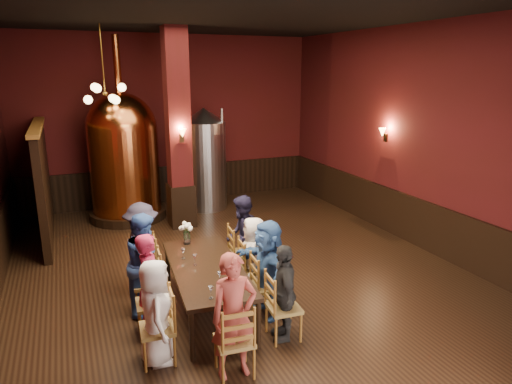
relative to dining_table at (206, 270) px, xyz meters
name	(u,v)px	position (x,y,z in m)	size (l,w,h in m)	color
room	(233,149)	(0.92, 1.31, 1.56)	(10.00, 10.02, 4.50)	black
wainscot_right	(406,217)	(4.88, 1.31, -0.19)	(0.08, 9.90, 1.00)	black
wainscot_back	(173,183)	(0.92, 6.27, -0.19)	(7.90, 0.08, 1.00)	black
column	(178,131)	(0.62, 4.11, 1.56)	(0.58, 0.58, 4.50)	#460F12
partition	(44,184)	(-2.28, 4.51, 0.51)	(0.22, 3.50, 2.40)	black
pendant_cluster	(105,93)	(-0.88, 4.21, 2.41)	(0.90, 0.90, 1.70)	#A57226
sconce_wall	(386,134)	(4.82, 2.11, 1.51)	(0.20, 0.20, 0.36)	black
sconce_column	(181,135)	(0.62, 3.81, 1.51)	(0.20, 0.20, 0.36)	black
dining_table	(206,270)	(0.00, 0.00, 0.00)	(1.20, 2.47, 0.75)	black
chair_0	(157,328)	(-0.93, -0.93, -0.23)	(0.46, 0.46, 0.92)	brown
person_0	(156,312)	(-0.93, -0.93, 0.00)	(0.67, 0.44, 1.37)	white
chair_1	(152,303)	(-0.87, -0.26, -0.23)	(0.46, 0.46, 0.92)	brown
person_1	(151,285)	(-0.87, -0.26, 0.05)	(0.54, 0.35, 1.48)	maroon
chair_2	(147,283)	(-0.82, 0.40, -0.23)	(0.46, 0.46, 0.92)	brown
person_2	(146,263)	(-0.82, 0.40, 0.09)	(0.76, 0.37, 1.56)	#2C4D94
chair_3	(144,265)	(-0.76, 1.07, -0.23)	(0.46, 0.46, 0.92)	brown
person_3	(143,248)	(-0.76, 1.07, 0.08)	(0.99, 0.57, 1.53)	black
chair_4	(284,307)	(0.76, -1.07, -0.23)	(0.46, 0.46, 0.92)	brown
person_4	(284,292)	(0.76, -1.07, -0.01)	(0.80, 0.33, 1.36)	black
chair_5	(267,286)	(0.82, -0.40, -0.23)	(0.46, 0.46, 0.92)	brown
person_5	(267,268)	(0.82, -0.40, 0.05)	(1.38, 0.44, 1.49)	#2F548E
chair_6	(254,268)	(0.87, 0.26, -0.23)	(0.46, 0.46, 0.92)	brown
person_6	(254,257)	(0.87, 0.26, -0.03)	(0.65, 0.42, 1.32)	beige
chair_7	(242,253)	(0.93, 0.93, -0.23)	(0.46, 0.46, 0.92)	brown
person_7	(242,237)	(0.93, 0.93, 0.06)	(0.73, 0.36, 1.50)	black
chair_8	(234,340)	(-0.13, -1.54, -0.23)	(0.46, 0.46, 0.92)	brown
person_8	(234,316)	(-0.13, -1.54, 0.09)	(0.57, 0.37, 1.56)	#9F3D35
copper_kettle	(124,155)	(-0.48, 5.18, 0.90)	(1.90, 1.90, 4.36)	black
steel_vessel	(205,159)	(1.57, 5.26, 0.64)	(1.26, 1.26, 2.65)	#B2B2B7
rose_vase	(187,229)	(-0.03, 1.01, 0.32)	(0.23, 0.23, 0.39)	white
wine_glass_0	(236,289)	(0.10, -1.00, 0.15)	(0.07, 0.07, 0.17)	white
wine_glass_1	(195,260)	(-0.15, 0.11, 0.15)	(0.07, 0.07, 0.17)	white
wine_glass_2	(183,254)	(-0.25, 0.41, 0.15)	(0.07, 0.07, 0.17)	white
wine_glass_3	(237,277)	(0.24, -0.68, 0.15)	(0.07, 0.07, 0.17)	white
wine_glass_4	(211,292)	(-0.23, -0.97, 0.15)	(0.07, 0.07, 0.17)	white
wine_glass_5	(223,274)	(0.08, -0.52, 0.15)	(0.07, 0.07, 0.17)	white
wine_glass_6	(220,278)	(0.01, -0.61, 0.15)	(0.07, 0.07, 0.17)	white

